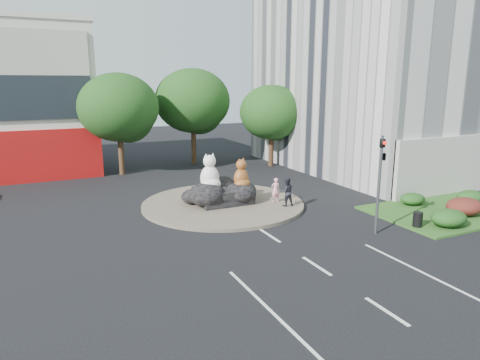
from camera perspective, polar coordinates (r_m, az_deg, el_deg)
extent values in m
plane|color=black|center=(18.48, 10.19, -11.24)|extent=(120.00, 120.00, 0.00)
cylinder|color=brown|center=(26.69, -2.28, -3.19)|extent=(10.00, 10.00, 0.20)
cube|color=#25511B|center=(28.54, 26.65, -3.60)|extent=(10.00, 6.00, 0.12)
cylinder|color=#382314|center=(36.56, -15.58, 3.58)|extent=(0.44, 0.44, 3.74)
ellipsoid|color=#143A12|center=(36.18, -15.93, 9.30)|extent=(6.46, 6.46, 5.49)
sphere|color=#143A12|center=(36.87, -14.74, 8.10)|extent=(4.25, 4.25, 4.25)
sphere|color=#143A12|center=(35.81, -16.90, 8.25)|extent=(3.74, 3.74, 3.74)
cylinder|color=#382314|center=(40.18, -6.20, 4.94)|extent=(0.44, 0.44, 3.96)
ellipsoid|color=#143A12|center=(39.84, -6.33, 10.46)|extent=(6.84, 6.84, 5.81)
sphere|color=#143A12|center=(40.62, -5.46, 9.25)|extent=(4.50, 4.50, 4.50)
sphere|color=#143A12|center=(39.36, -7.14, 9.49)|extent=(3.96, 3.96, 3.96)
cylinder|color=#382314|center=(39.05, 4.14, 4.26)|extent=(0.44, 0.44, 3.30)
ellipsoid|color=#143A12|center=(38.70, 4.22, 8.99)|extent=(5.70, 5.70, 4.84)
sphere|color=#143A12|center=(39.59, 4.86, 7.97)|extent=(3.75, 3.75, 3.75)
sphere|color=#143A12|center=(38.14, 3.50, 8.15)|extent=(3.30, 3.30, 3.30)
ellipsoid|color=#143A12|center=(24.94, 26.05, -4.57)|extent=(2.00, 1.60, 0.90)
ellipsoid|color=#451B12|center=(27.44, 27.74, -3.14)|extent=(2.20, 1.76, 0.99)
ellipsoid|color=#143A12|center=(30.28, 28.36, -1.99)|extent=(1.80, 1.44, 0.81)
ellipsoid|color=#143A12|center=(28.43, 22.03, -2.35)|extent=(1.60, 1.28, 0.72)
cylinder|color=#595B60|center=(22.22, 18.03, -0.73)|extent=(0.14, 0.14, 5.00)
imported|color=black|center=(21.90, 18.34, 3.59)|extent=(0.21, 0.26, 1.30)
imported|color=black|center=(22.06, 18.68, 3.11)|extent=(0.26, 1.24, 0.50)
sphere|color=red|center=(21.70, 18.75, 4.69)|extent=(0.18, 0.18, 0.18)
cylinder|color=#595B60|center=(31.75, 21.44, 5.70)|extent=(0.18, 0.18, 8.00)
cylinder|color=#595B60|center=(30.84, 20.75, 13.03)|extent=(2.00, 0.12, 0.12)
cube|color=silver|center=(30.13, 19.37, 12.97)|extent=(0.50, 0.22, 0.12)
imported|color=pink|center=(26.64, 4.76, -1.32)|extent=(0.59, 0.41, 1.54)
imported|color=black|center=(25.82, 6.24, -1.60)|extent=(0.94, 0.78, 1.72)
cylinder|color=black|center=(24.24, 22.60, -4.87)|extent=(0.60, 0.60, 0.78)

